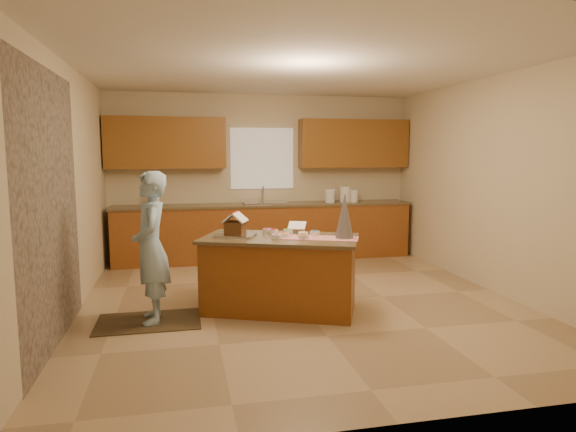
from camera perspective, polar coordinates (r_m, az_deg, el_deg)
The scene contains 28 objects.
floor at distance 6.01m, azimuth 1.35°, elevation -9.71°, with size 5.50×5.50×0.00m, color tan.
ceiling at distance 5.83m, azimuth 1.44°, elevation 16.60°, with size 5.50×5.50×0.00m, color silver.
wall_back at distance 8.46m, azimuth -2.98°, elevation 4.51°, with size 5.50×5.50×0.00m, color beige.
wall_front at distance 3.17m, azimuth 13.12°, elevation -0.25°, with size 5.50×5.50×0.00m, color beige.
wall_left at distance 5.72m, azimuth -23.78°, elevation 2.59°, with size 5.50×5.50×0.00m, color beige.
wall_right at distance 6.80m, azimuth 22.39°, elevation 3.30°, with size 5.50×5.50×0.00m, color beige.
stone_accent at distance 4.95m, azimuth -25.33°, elevation 0.71°, with size 2.50×2.50×0.00m, color gray.
window_curtain at distance 8.42m, azimuth -2.97°, elevation 6.54°, with size 1.05×0.03×1.00m, color white.
back_counter_base at distance 8.26m, azimuth -2.61°, elevation -1.91°, with size 4.80×0.60×0.88m, color brown.
back_counter_top at distance 8.19m, azimuth -2.63°, elevation 1.27°, with size 4.85×0.63×0.04m, color brown.
upper_cabinet_left at distance 8.16m, azimuth -13.72°, elevation 8.08°, with size 1.85×0.35×0.80m, color brown.
upper_cabinet_right at distance 8.66m, azimuth 7.47°, elevation 8.16°, with size 1.85×0.35×0.80m, color brown.
sink at distance 8.20m, azimuth -2.63°, elevation 1.20°, with size 0.70×0.45×0.12m, color silver.
faucet at distance 8.36m, azimuth -2.84°, elevation 2.48°, with size 0.03×0.03×0.28m, color silver.
island_base at distance 5.61m, azimuth -0.91°, elevation -6.76°, with size 1.62×0.81×0.79m, color brown.
island_top at distance 5.52m, azimuth -0.92°, elevation -2.59°, with size 1.69×0.88×0.04m, color brown.
table_runner at distance 5.46m, azimuth 3.26°, elevation -2.50°, with size 0.90×0.32×0.01m, color red.
baking_tray at distance 5.59m, azimuth -6.00°, elevation -2.21°, with size 0.41×0.31×0.02m, color silver.
cookbook at distance 5.81m, azimuth 1.03°, elevation -1.10°, with size 0.20×0.02×0.16m, color white.
tinsel_tree at distance 5.44m, azimuth 6.44°, elevation 0.04°, with size 0.20×0.20×0.49m, color #AEB0BB.
rug at distance 5.52m, azimuth -15.55°, elevation -11.47°, with size 1.05×0.69×0.01m, color black.
boy at distance 5.32m, azimuth -15.29°, elevation -3.44°, with size 0.57×0.37×1.55m, color #9BC0DC.
canister_a at distance 8.43m, azimuth 4.80°, elevation 2.31°, with size 0.16×0.16×0.22m, color white.
canister_b at distance 8.51m, azimuth 6.52°, elevation 2.47°, with size 0.18×0.18×0.26m, color white.
canister_c at distance 8.57m, azimuth 7.50°, elevation 2.28°, with size 0.14×0.14×0.20m, color white.
paper_towel at distance 8.08m, azimuth -14.83°, elevation 1.95°, with size 0.11×0.11×0.24m, color white.
gingerbread_house at distance 5.57m, azimuth -6.01°, elevation -1.13°, with size 0.32×0.33×0.25m.
candy_bowls at distance 5.58m, azimuth 0.08°, elevation -2.04°, with size 0.60×0.61×0.05m.
Camera 1 is at (-1.35, -5.59, 1.75)m, focal length 31.29 mm.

